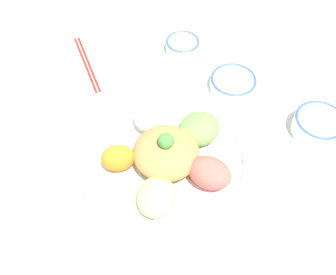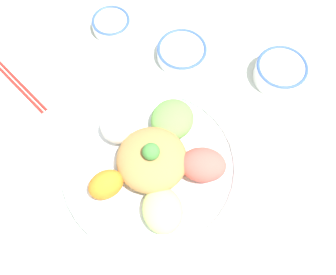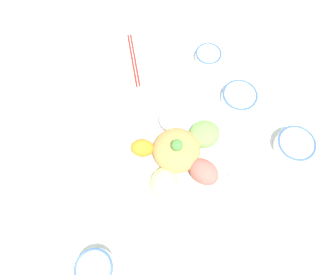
{
  "view_description": "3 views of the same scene",
  "coord_description": "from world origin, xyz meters",
  "px_view_note": "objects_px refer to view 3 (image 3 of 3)",
  "views": [
    {
      "loc": [
        0.41,
        0.11,
        0.74
      ],
      "look_at": [
        -0.04,
        -0.04,
        0.09
      ],
      "focal_mm": 42.0,
      "sensor_mm": 36.0,
      "label": 1
    },
    {
      "loc": [
        0.25,
        -0.03,
        0.78
      ],
      "look_at": [
        -0.07,
        -0.0,
        0.06
      ],
      "focal_mm": 42.0,
      "sensor_mm": 36.0,
      "label": 2
    },
    {
      "loc": [
        0.22,
        0.07,
        0.84
      ],
      "look_at": [
        -0.06,
        -0.08,
        0.03
      ],
      "focal_mm": 30.0,
      "sensor_mm": 36.0,
      "label": 3
    }
  ],
  "objects_px": {
    "rice_bowl_blue": "(239,96)",
    "chopsticks_pair_near": "(134,59)",
    "sauce_bowl_red": "(208,56)",
    "sauce_bowl_dark": "(95,269)",
    "salad_platter": "(177,153)",
    "serving_spoon_main": "(269,199)",
    "serving_spoon_extra": "(64,98)",
    "rice_bowl_plain": "(295,145)"
  },
  "relations": [
    {
      "from": "serving_spoon_main",
      "to": "serving_spoon_extra",
      "type": "relative_size",
      "value": 0.99
    },
    {
      "from": "salad_platter",
      "to": "chopsticks_pair_near",
      "type": "height_order",
      "value": "salad_platter"
    },
    {
      "from": "sauce_bowl_dark",
      "to": "rice_bowl_plain",
      "type": "height_order",
      "value": "rice_bowl_plain"
    },
    {
      "from": "rice_bowl_plain",
      "to": "chopsticks_pair_near",
      "type": "relative_size",
      "value": 0.63
    },
    {
      "from": "sauce_bowl_dark",
      "to": "chopsticks_pair_near",
      "type": "height_order",
      "value": "sauce_bowl_dark"
    },
    {
      "from": "rice_bowl_blue",
      "to": "rice_bowl_plain",
      "type": "height_order",
      "value": "rice_bowl_plain"
    },
    {
      "from": "sauce_bowl_red",
      "to": "serving_spoon_extra",
      "type": "distance_m",
      "value": 0.52
    },
    {
      "from": "chopsticks_pair_near",
      "to": "serving_spoon_main",
      "type": "bearing_deg",
      "value": -150.52
    },
    {
      "from": "salad_platter",
      "to": "rice_bowl_plain",
      "type": "height_order",
      "value": "salad_platter"
    },
    {
      "from": "sauce_bowl_dark",
      "to": "rice_bowl_plain",
      "type": "bearing_deg",
      "value": 149.95
    },
    {
      "from": "sauce_bowl_red",
      "to": "serving_spoon_main",
      "type": "relative_size",
      "value": 0.76
    },
    {
      "from": "rice_bowl_plain",
      "to": "serving_spoon_main",
      "type": "xyz_separation_m",
      "value": [
        0.19,
        -0.0,
        -0.02
      ]
    },
    {
      "from": "rice_bowl_blue",
      "to": "chopsticks_pair_near",
      "type": "distance_m",
      "value": 0.4
    },
    {
      "from": "sauce_bowl_dark",
      "to": "serving_spoon_main",
      "type": "distance_m",
      "value": 0.53
    },
    {
      "from": "rice_bowl_blue",
      "to": "sauce_bowl_dark",
      "type": "relative_size",
      "value": 1.13
    },
    {
      "from": "sauce_bowl_red",
      "to": "rice_bowl_plain",
      "type": "distance_m",
      "value": 0.42
    },
    {
      "from": "serving_spoon_main",
      "to": "serving_spoon_extra",
      "type": "height_order",
      "value": "same"
    },
    {
      "from": "sauce_bowl_red",
      "to": "rice_bowl_blue",
      "type": "height_order",
      "value": "same"
    },
    {
      "from": "serving_spoon_main",
      "to": "sauce_bowl_red",
      "type": "bearing_deg",
      "value": -167.06
    },
    {
      "from": "chopsticks_pair_near",
      "to": "serving_spoon_extra",
      "type": "distance_m",
      "value": 0.28
    },
    {
      "from": "chopsticks_pair_near",
      "to": "rice_bowl_blue",
      "type": "bearing_deg",
      "value": -124.76
    },
    {
      "from": "rice_bowl_plain",
      "to": "serving_spoon_extra",
      "type": "bearing_deg",
      "value": -74.18
    },
    {
      "from": "sauce_bowl_red",
      "to": "rice_bowl_plain",
      "type": "height_order",
      "value": "rice_bowl_plain"
    },
    {
      "from": "salad_platter",
      "to": "serving_spoon_main",
      "type": "bearing_deg",
      "value": 92.58
    },
    {
      "from": "salad_platter",
      "to": "rice_bowl_blue",
      "type": "relative_size",
      "value": 3.18
    },
    {
      "from": "serving_spoon_main",
      "to": "sauce_bowl_dark",
      "type": "bearing_deg",
      "value": -73.62
    },
    {
      "from": "salad_platter",
      "to": "sauce_bowl_red",
      "type": "height_order",
      "value": "salad_platter"
    },
    {
      "from": "chopsticks_pair_near",
      "to": "serving_spoon_extra",
      "type": "height_order",
      "value": "chopsticks_pair_near"
    },
    {
      "from": "rice_bowl_blue",
      "to": "serving_spoon_main",
      "type": "relative_size",
      "value": 0.96
    },
    {
      "from": "sauce_bowl_dark",
      "to": "chopsticks_pair_near",
      "type": "bearing_deg",
      "value": -156.61
    },
    {
      "from": "salad_platter",
      "to": "sauce_bowl_dark",
      "type": "bearing_deg",
      "value": -5.51
    },
    {
      "from": "salad_platter",
      "to": "sauce_bowl_red",
      "type": "relative_size",
      "value": 4.0
    },
    {
      "from": "rice_bowl_blue",
      "to": "chopsticks_pair_near",
      "type": "height_order",
      "value": "rice_bowl_blue"
    },
    {
      "from": "sauce_bowl_dark",
      "to": "serving_spoon_main",
      "type": "xyz_separation_m",
      "value": [
        -0.4,
        0.34,
        -0.02
      ]
    },
    {
      "from": "salad_platter",
      "to": "serving_spoon_main",
      "type": "height_order",
      "value": "salad_platter"
    },
    {
      "from": "rice_bowl_blue",
      "to": "serving_spoon_extra",
      "type": "relative_size",
      "value": 0.95
    },
    {
      "from": "chopsticks_pair_near",
      "to": "serving_spoon_extra",
      "type": "bearing_deg",
      "value": 113.69
    },
    {
      "from": "rice_bowl_plain",
      "to": "chopsticks_pair_near",
      "type": "xyz_separation_m",
      "value": [
        -0.04,
        -0.61,
        -0.02
      ]
    },
    {
      "from": "salad_platter",
      "to": "chopsticks_pair_near",
      "type": "distance_m",
      "value": 0.39
    },
    {
      "from": "sauce_bowl_dark",
      "to": "rice_bowl_plain",
      "type": "xyz_separation_m",
      "value": [
        -0.59,
        0.34,
        0.01
      ]
    },
    {
      "from": "rice_bowl_blue",
      "to": "salad_platter",
      "type": "bearing_deg",
      "value": -16.95
    },
    {
      "from": "chopsticks_pair_near",
      "to": "rice_bowl_plain",
      "type": "bearing_deg",
      "value": -133.9
    }
  ]
}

